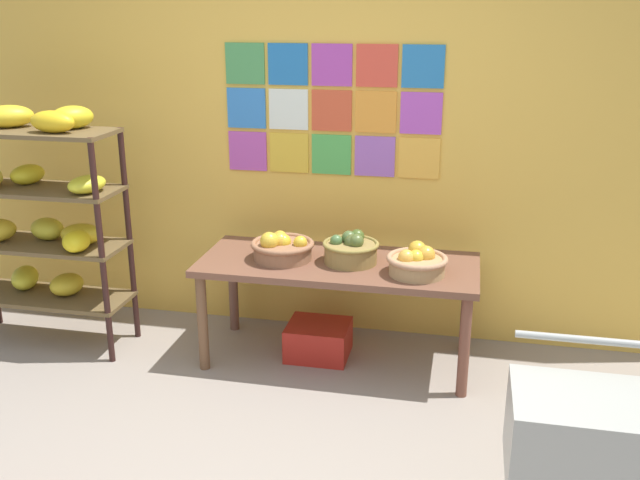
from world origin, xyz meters
TOP-DOWN VIEW (x-y plane):
  - back_wall_with_art at (0.00, 1.86)m, footprint 5.02×0.07m
  - banana_shelf_unit at (-1.60, 1.24)m, footprint 1.04×0.45m
  - display_table at (0.22, 1.37)m, footprint 1.61×0.67m
  - fruit_basket_back_right at (-0.11, 1.35)m, footprint 0.37×0.37m
  - fruit_basket_back_left at (0.29, 1.37)m, footprint 0.32×0.32m
  - fruit_basket_left at (0.68, 1.27)m, footprint 0.34×0.34m
  - produce_crate_under_table at (0.10, 1.40)m, footprint 0.37×0.32m
  - shopping_cart at (1.41, 0.02)m, footprint 0.56×0.47m

SIDE VIEW (x-z plane):
  - produce_crate_under_table at x=0.10m, z-range 0.00..0.21m
  - shopping_cart at x=1.41m, z-range 0.06..0.86m
  - display_table at x=0.22m, z-range 0.24..0.87m
  - fruit_basket_left at x=0.68m, z-range 0.61..0.78m
  - fruit_basket_back_right at x=-0.11m, z-range 0.61..0.79m
  - fruit_basket_back_left at x=0.29m, z-range 0.62..0.79m
  - banana_shelf_unit at x=-1.60m, z-range 0.13..1.62m
  - back_wall_with_art at x=0.00m, z-range 0.00..2.66m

